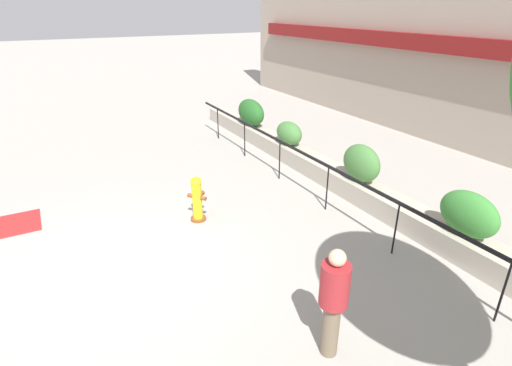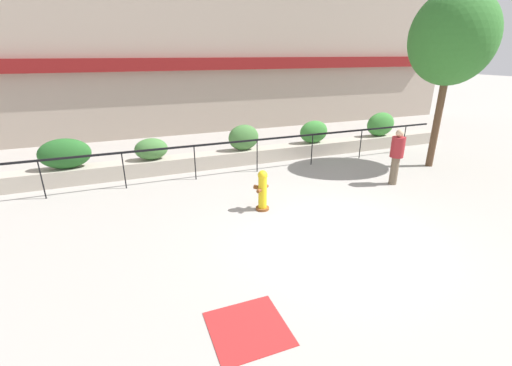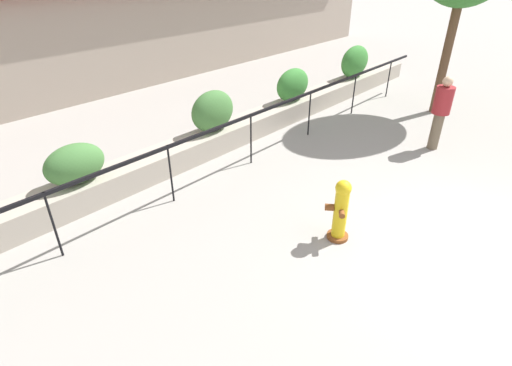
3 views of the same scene
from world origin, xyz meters
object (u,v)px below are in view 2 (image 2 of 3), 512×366
(hedge_bush_0, at_px, (65,154))
(fire_hydrant, at_px, (262,190))
(hedge_bush_4, at_px, (381,124))
(hedge_bush_1, at_px, (151,149))
(street_tree, at_px, (453,38))
(hedge_bush_3, at_px, (314,132))
(pedestrian, at_px, (397,154))
(hedge_bush_2, at_px, (244,138))

(hedge_bush_0, xyz_separation_m, fire_hydrant, (4.90, -4.00, -0.42))
(hedge_bush_4, bearing_deg, fire_hydrant, -150.68)
(hedge_bush_1, xyz_separation_m, hedge_bush_4, (9.47, 0.00, 0.14))
(hedge_bush_1, height_order, hedge_bush_4, hedge_bush_4)
(hedge_bush_0, distance_m, hedge_bush_4, 12.02)
(fire_hydrant, distance_m, street_tree, 8.10)
(hedge_bush_0, distance_m, hedge_bush_3, 8.75)
(fire_hydrant, relative_size, pedestrian, 0.62)
(hedge_bush_4, height_order, fire_hydrant, hedge_bush_4)
(hedge_bush_2, height_order, hedge_bush_3, hedge_bush_2)
(hedge_bush_2, xyz_separation_m, pedestrian, (3.61, -3.78, 0.02))
(hedge_bush_2, bearing_deg, hedge_bush_1, 180.00)
(hedge_bush_1, distance_m, fire_hydrant, 4.65)
(hedge_bush_0, distance_m, hedge_bush_2, 5.82)
(hedge_bush_0, distance_m, pedestrian, 10.15)
(fire_hydrant, relative_size, street_tree, 0.19)
(hedge_bush_4, bearing_deg, hedge_bush_3, 180.00)
(hedge_bush_2, bearing_deg, hedge_bush_4, 0.00)
(hedge_bush_2, xyz_separation_m, fire_hydrant, (-0.92, -4.00, -0.42))
(hedge_bush_3, xyz_separation_m, hedge_bush_4, (3.27, 0.00, 0.06))
(hedge_bush_1, distance_m, hedge_bush_3, 6.21)
(hedge_bush_3, bearing_deg, hedge_bush_1, 180.00)
(hedge_bush_4, relative_size, pedestrian, 0.77)
(hedge_bush_4, relative_size, fire_hydrant, 1.24)
(street_tree, xyz_separation_m, pedestrian, (-2.56, -0.98, -3.30))
(street_tree, bearing_deg, hedge_bush_2, 155.63)
(hedge_bush_2, bearing_deg, hedge_bush_3, 0.00)
(pedestrian, bearing_deg, hedge_bush_4, 55.48)
(hedge_bush_4, distance_m, fire_hydrant, 8.18)
(hedge_bush_0, bearing_deg, hedge_bush_4, 0.00)
(hedge_bush_2, height_order, hedge_bush_4, hedge_bush_4)
(hedge_bush_0, height_order, fire_hydrant, hedge_bush_0)
(hedge_bush_4, distance_m, pedestrian, 4.58)
(hedge_bush_1, relative_size, pedestrian, 0.62)
(hedge_bush_0, relative_size, fire_hydrant, 1.39)
(hedge_bush_0, bearing_deg, hedge_bush_3, 0.00)
(fire_hydrant, xyz_separation_m, pedestrian, (4.52, 0.22, 0.44))
(hedge_bush_2, bearing_deg, hedge_bush_0, 180.00)
(pedestrian, bearing_deg, hedge_bush_3, 100.06)
(hedge_bush_4, bearing_deg, pedestrian, -124.52)
(fire_hydrant, bearing_deg, hedge_bush_4, 29.32)
(hedge_bush_3, relative_size, pedestrian, 0.69)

